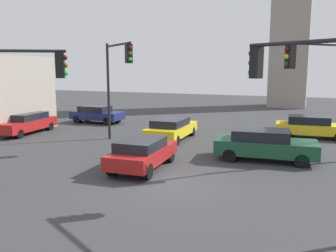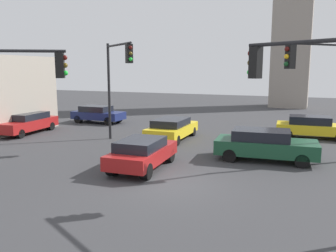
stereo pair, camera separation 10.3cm
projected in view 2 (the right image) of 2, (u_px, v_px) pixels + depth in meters
ground_plane at (166, 183)px, 13.30m from camera, size 94.18×94.18×0.00m
traffic_light_0 at (118, 71)px, 19.83m from camera, size 2.97×2.34×5.91m
traffic_light_1 at (325, 76)px, 15.07m from camera, size 2.98×3.14×5.72m
traffic_light_2 at (314, 86)px, 9.61m from camera, size 3.84×2.03×5.47m
traffic_light_3 at (14, 83)px, 13.48m from camera, size 3.35×2.07×5.38m
car_0 at (98, 114)px, 28.27m from camera, size 4.25×1.89×1.40m
car_1 at (172, 128)px, 21.56m from camera, size 2.13×4.63×1.33m
car_3 at (142, 152)px, 15.15m from camera, size 2.10×4.22×1.36m
car_4 at (265, 144)px, 16.54m from camera, size 4.88×2.39×1.49m
car_5 at (27, 123)px, 23.68m from camera, size 2.44×4.88×1.39m
car_6 at (312, 127)px, 22.01m from camera, size 4.54×2.13×1.41m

